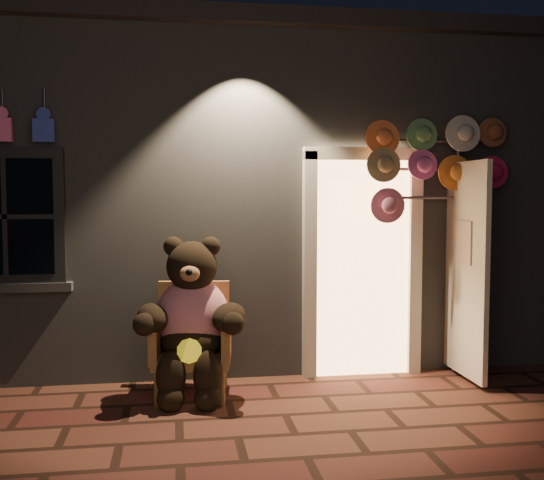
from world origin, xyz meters
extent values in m
plane|color=brown|center=(0.00, 0.00, 0.00)|extent=(60.00, 60.00, 0.00)
cube|color=slate|center=(0.00, 4.00, 1.65)|extent=(7.00, 5.00, 3.30)
cube|color=black|center=(0.00, 4.00, 3.38)|extent=(7.30, 5.30, 0.16)
cube|color=black|center=(-1.90, 1.46, 1.55)|extent=(1.00, 0.10, 1.20)
cube|color=black|center=(-1.90, 1.43, 1.55)|extent=(0.82, 0.06, 1.02)
cube|color=slate|center=(-1.90, 1.46, 0.92)|extent=(1.10, 0.14, 0.08)
cube|color=#FFBF72|center=(1.35, 1.48, 1.05)|extent=(0.92, 0.10, 2.10)
cube|color=beige|center=(0.83, 1.44, 1.05)|extent=(0.12, 0.12, 2.20)
cube|color=beige|center=(1.87, 1.44, 1.05)|extent=(0.12, 0.12, 2.20)
cube|color=beige|center=(1.35, 1.44, 2.13)|extent=(1.16, 0.12, 0.12)
cube|color=beige|center=(2.25, 1.10, 1.05)|extent=(0.05, 0.80, 2.00)
cube|color=pink|center=(-1.90, 1.38, 2.30)|extent=(0.18, 0.07, 0.20)
cylinder|color=#59595E|center=(-1.90, 1.44, 2.55)|extent=(0.02, 0.02, 0.25)
cube|color=#2E3EA1|center=(-1.55, 1.38, 2.30)|extent=(0.18, 0.07, 0.20)
cylinder|color=#59595E|center=(-1.55, 1.44, 2.55)|extent=(0.02, 0.02, 0.25)
cube|color=olive|center=(-0.30, 1.00, 0.33)|extent=(0.70, 0.66, 0.09)
cube|color=olive|center=(-0.27, 1.27, 0.65)|extent=(0.64, 0.14, 0.63)
cube|color=olive|center=(-0.60, 1.02, 0.52)|extent=(0.13, 0.55, 0.36)
cube|color=olive|center=(0.00, 0.95, 0.52)|extent=(0.13, 0.55, 0.36)
cylinder|color=olive|center=(-0.60, 0.78, 0.14)|extent=(0.05, 0.05, 0.29)
cylinder|color=olive|center=(-0.06, 0.72, 0.14)|extent=(0.05, 0.05, 0.29)
cylinder|color=olive|center=(-0.54, 1.29, 0.14)|extent=(0.05, 0.05, 0.29)
cylinder|color=olive|center=(0.00, 1.22, 0.14)|extent=(0.05, 0.05, 0.29)
ellipsoid|color=red|center=(-0.29, 1.05, 0.69)|extent=(0.69, 0.58, 0.67)
ellipsoid|color=black|center=(-0.30, 0.98, 0.49)|extent=(0.57, 0.50, 0.32)
sphere|color=black|center=(-0.29, 1.00, 1.13)|extent=(0.48, 0.48, 0.43)
sphere|color=black|center=(-0.45, 1.05, 1.30)|extent=(0.17, 0.17, 0.17)
sphere|color=black|center=(-0.13, 1.01, 1.30)|extent=(0.17, 0.17, 0.17)
ellipsoid|color=#9C6B46|center=(-0.31, 0.81, 1.09)|extent=(0.18, 0.14, 0.14)
ellipsoid|color=black|center=(-0.63, 0.88, 0.72)|extent=(0.34, 0.48, 0.24)
ellipsoid|color=black|center=(0.01, 0.81, 0.72)|extent=(0.41, 0.50, 0.24)
ellipsoid|color=black|center=(-0.48, 0.71, 0.27)|extent=(0.24, 0.24, 0.42)
ellipsoid|color=black|center=(-0.18, 0.68, 0.27)|extent=(0.24, 0.24, 0.42)
sphere|color=black|center=(-0.48, 0.66, 0.10)|extent=(0.23, 0.23, 0.23)
sphere|color=black|center=(-0.18, 0.62, 0.10)|extent=(0.23, 0.23, 0.23)
cylinder|color=yellow|center=(-0.33, 0.70, 0.47)|extent=(0.21, 0.11, 0.20)
cylinder|color=#59595E|center=(2.28, 1.38, 1.22)|extent=(0.04, 0.04, 2.44)
cylinder|color=#59595E|center=(2.00, 1.36, 2.26)|extent=(1.08, 0.03, 0.03)
cylinder|color=#59595E|center=(2.00, 1.36, 1.98)|extent=(1.08, 0.03, 0.03)
cylinder|color=#59595E|center=(2.00, 1.36, 1.71)|extent=(1.08, 0.03, 0.03)
cylinder|color=orange|center=(1.50, 1.30, 2.30)|extent=(0.31, 0.11, 0.31)
cylinder|color=#5E9257|center=(1.86, 1.27, 2.30)|extent=(0.31, 0.11, 0.31)
cylinder|color=beige|center=(2.22, 1.24, 2.30)|extent=(0.31, 0.11, 0.31)
cylinder|color=brown|center=(2.58, 1.30, 2.30)|extent=(0.31, 0.11, 0.31)
cylinder|color=#9C8355|center=(1.50, 1.27, 1.98)|extent=(0.31, 0.11, 0.31)
cylinder|color=#E25EA8|center=(1.86, 1.24, 1.98)|extent=(0.31, 0.11, 0.31)
cylinder|color=orange|center=(2.22, 1.30, 1.98)|extent=(0.31, 0.11, 0.31)
cylinder|color=#CA1C46|center=(2.58, 1.27, 1.98)|extent=(0.31, 0.11, 0.31)
cylinder|color=#C86884|center=(1.50, 1.24, 1.67)|extent=(0.31, 0.11, 0.31)
camera|label=1|loc=(-0.44, -4.43, 1.73)|focal=42.00mm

